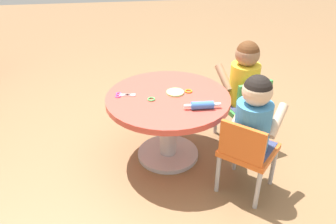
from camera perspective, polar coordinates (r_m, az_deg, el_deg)
ground_plane at (r=2.55m, az=0.00°, el=-7.12°), size 10.00×10.00×0.00m
craft_table at (r=2.35m, az=0.00°, el=-0.08°), size 0.83×0.83×0.49m
child_chair_left at (r=2.13m, az=12.86°, el=-6.39°), size 0.42×0.42×0.54m
seated_child_left at (r=2.04m, az=14.02°, el=-0.71°), size 0.44×0.43×0.51m
child_chair_right at (r=2.61m, az=12.46°, el=1.02°), size 0.37×0.37×0.54m
seated_child_right at (r=2.54m, az=12.53°, el=5.88°), size 0.40×0.35×0.51m
rolling_pin at (r=2.14m, az=5.70°, el=1.13°), size 0.05×0.23×0.05m
craft_scissors at (r=2.32m, az=-7.56°, el=2.80°), size 0.08×0.14×0.01m
playdough_blob_0 at (r=2.32m, az=1.19°, el=3.25°), size 0.12×0.12×0.01m
cookie_cutter_0 at (r=2.35m, az=3.41°, el=3.47°), size 0.05×0.05×0.01m
cookie_cutter_1 at (r=2.24m, az=-2.77°, el=2.14°), size 0.05×0.05×0.01m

